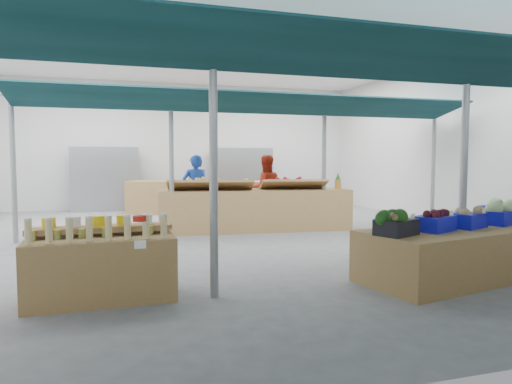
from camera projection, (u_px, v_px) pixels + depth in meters
floor at (224, 238)px, 9.49m from camera, size 13.00×13.00×0.00m
hall at (210, 116)px, 10.68m from camera, size 13.00×13.00×13.00m
pole_grid at (287, 148)px, 7.90m from camera, size 10.00×4.60×3.00m
awnings at (288, 92)px, 7.83m from camera, size 9.50×7.08×0.30m
back_shelving_left at (105, 179)px, 14.44m from camera, size 2.00×0.50×2.00m
back_shelving_right at (242, 178)px, 15.72m from camera, size 2.00×0.50×2.00m
bottle_shelf at (102, 265)px, 5.26m from camera, size 1.65×1.07×1.01m
veg_counter at (475, 251)px, 6.37m from camera, size 3.68×1.86×0.68m
fruit_counter at (255, 210)px, 10.48m from camera, size 4.42×1.41×0.93m
far_counter at (219, 198)px, 13.63m from camera, size 5.44×3.25×0.98m
vendor_left at (196, 190)px, 11.16m from camera, size 0.67×0.47×1.74m
vendor_right at (266, 189)px, 11.67m from camera, size 0.90×0.73×1.74m
crate_broccoli at (396, 222)px, 5.62m from camera, size 0.60×0.52×0.35m
crate_beets at (435, 221)px, 5.94m from camera, size 0.60×0.52×0.29m
crate_celeriac at (467, 217)px, 6.24m from camera, size 0.60×0.52×0.31m
crate_cabbage at (499, 213)px, 6.57m from camera, size 0.60×0.52×0.35m
sparrow at (394, 217)px, 5.44m from camera, size 0.12×0.09×0.11m
pole_ribbon at (139, 221)px, 3.98m from camera, size 0.12×0.12×0.28m
apple_heap_yellow at (211, 183)px, 10.13m from camera, size 1.99×1.02×0.27m
apple_heap_red at (294, 182)px, 10.51m from camera, size 1.60×0.95×0.27m
pineapple at (338, 181)px, 10.73m from camera, size 0.14×0.14×0.39m
crate_extra at (500, 209)px, 7.28m from camera, size 0.52×0.41×0.32m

